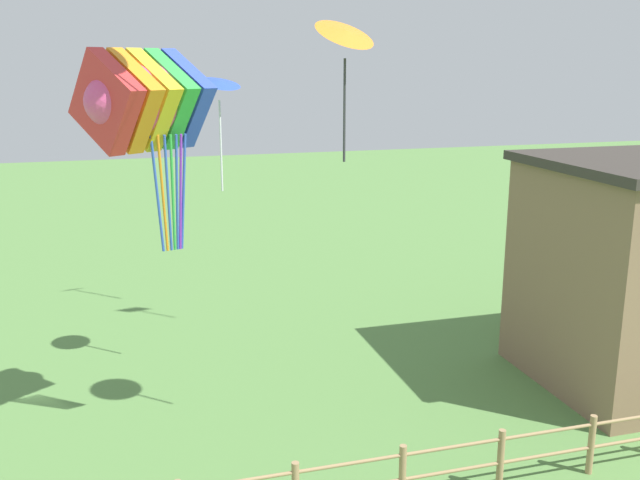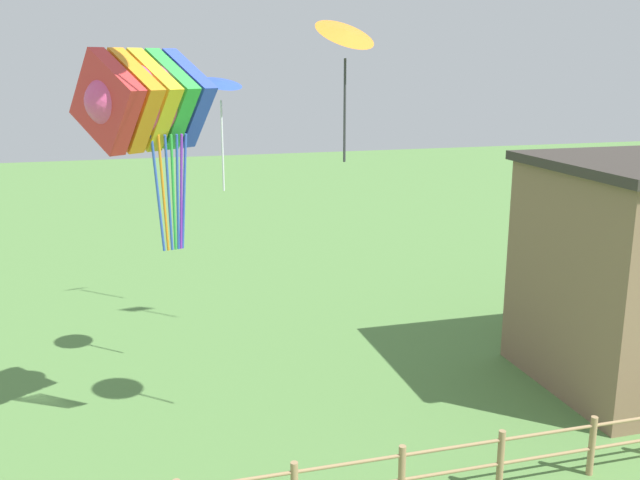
{
  "view_description": "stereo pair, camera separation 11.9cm",
  "coord_description": "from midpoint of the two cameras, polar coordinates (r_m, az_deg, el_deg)",
  "views": [
    {
      "loc": [
        -3.78,
        -4.83,
        8.24
      ],
      "look_at": [
        0.0,
        8.22,
        4.85
      ],
      "focal_mm": 40.0,
      "sensor_mm": 36.0,
      "label": 1
    },
    {
      "loc": [
        -3.67,
        -4.86,
        8.24
      ],
      "look_at": [
        0.0,
        8.22,
        4.85
      ],
      "focal_mm": 40.0,
      "sensor_mm": 36.0,
      "label": 2
    }
  ],
  "objects": [
    {
      "name": "kite_orange_delta",
      "position": [
        14.16,
        1.77,
        16.04
      ],
      "size": [
        1.52,
        1.46,
        2.81
      ],
      "color": "orange"
    },
    {
      "name": "kite_blue_delta",
      "position": [
        17.87,
        -8.29,
        12.11
      ],
      "size": [
        1.41,
        1.4,
        2.86
      ],
      "color": "blue"
    },
    {
      "name": "kite_rainbow_parafoil",
      "position": [
        14.95,
        -14.13,
        10.77
      ],
      "size": [
        3.3,
        3.15,
        4.14
      ],
      "color": "#E54C8C"
    }
  ]
}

